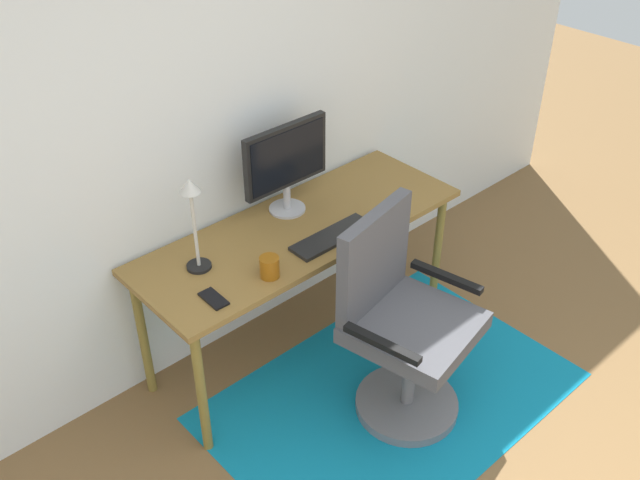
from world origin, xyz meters
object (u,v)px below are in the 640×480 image
Objects in this scene: cell_phone at (214,299)px; keyboard at (332,237)px; desk at (301,239)px; monitor at (286,161)px; office_chair at (401,330)px; desk_lamp at (193,211)px; coffee_cup at (270,267)px; computer_mouse at (379,216)px.

keyboard is at bearing 1.00° from cell_phone.
desk is 0.38m from monitor.
desk_lamp is at bearing 119.57° from office_chair.
computer_mouse is at bearing -0.09° from coffee_cup.
coffee_cup is (-0.35, -0.20, 0.12)m from desk.
desk is 16.02× the size of computer_mouse.
computer_mouse is 0.94m from desk_lamp.
keyboard reaches higher than desk.
desk_lamp is (-0.86, 0.26, 0.28)m from computer_mouse.
monitor is 4.89× the size of coffee_cup.
office_chair is (0.40, -0.42, -0.32)m from coffee_cup.
desk is 0.39m from computer_mouse.
monitor is 0.95m from office_chair.
desk is 0.20m from keyboard.
computer_mouse is at bearing -16.59° from desk_lamp.
coffee_cup is 0.28m from cell_phone.
desk is 0.65m from desk_lamp.
monitor reaches higher than computer_mouse.
monitor reaches higher than desk_lamp.
monitor is 0.79m from cell_phone.
keyboard is at bearing 173.95° from computer_mouse.
desk is at bearing 29.97° from coffee_cup.
desk is at bearing 83.41° from office_chair.
cell_phone is at bearing 178.05° from computer_mouse.
coffee_cup is 0.69× the size of cell_phone.
desk_lamp reaches higher than desk.
computer_mouse is at bearing -52.66° from monitor.
office_chair is (-0.27, -0.42, -0.29)m from computer_mouse.
coffee_cup is at bearing -150.03° from desk.
monitor reaches higher than coffee_cup.
desk is at bearing -6.00° from desk_lamp.
desk_lamp is at bearing 126.75° from coffee_cup.
computer_mouse is 0.10× the size of office_chair.
office_chair is (-0.00, -0.78, -0.54)m from monitor.
cell_phone is at bearing -110.07° from desk_lamp.
computer_mouse reaches higher than keyboard.
computer_mouse is 0.58m from office_chair.
desk_lamp reaches higher than coffee_cup.
coffee_cup is 0.22× the size of desk_lamp.
cell_phone is (-0.67, 0.00, -0.00)m from keyboard.
computer_mouse reaches higher than desk.
computer_mouse is (0.33, -0.20, 0.09)m from desk.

